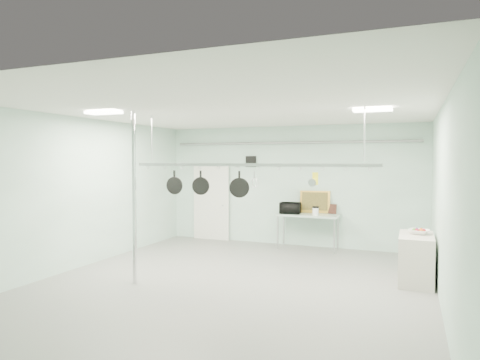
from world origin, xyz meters
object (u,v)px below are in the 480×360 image
at_px(side_cabinet, 416,259).
at_px(fruit_bowl, 419,232).
at_px(pot_rack, 248,163).
at_px(chrome_pole, 134,197).
at_px(microwave, 290,208).
at_px(coffee_canister, 316,212).
at_px(skillet_left, 174,182).
at_px(skillet_right, 239,184).
at_px(skillet_mid, 201,183).
at_px(prep_table, 308,217).

height_order(side_cabinet, fruit_bowl, fruit_bowl).
bearing_deg(pot_rack, chrome_pole, -154.65).
distance_m(microwave, coffee_canister, 0.69).
bearing_deg(coffee_canister, side_cabinet, -41.32).
xyz_separation_m(coffee_canister, skillet_left, (-2.20, -3.14, 0.85)).
height_order(fruit_bowl, skillet_left, skillet_left).
bearing_deg(pot_rack, skillet_right, 180.00).
xyz_separation_m(side_cabinet, microwave, (-3.00, 2.14, 0.60)).
bearing_deg(microwave, skillet_right, 84.26).
height_order(skillet_mid, skillet_right, same).
relative_size(fruit_bowl, skillet_right, 0.74).
distance_m(side_cabinet, coffee_canister, 3.14).
relative_size(pot_rack, coffee_canister, 25.93).
distance_m(chrome_pole, skillet_mid, 1.31).
distance_m(chrome_pole, skillet_right, 1.97).
bearing_deg(pot_rack, side_cabinet, 20.45).
height_order(side_cabinet, skillet_right, skillet_right).
xyz_separation_m(chrome_pole, side_cabinet, (4.85, 2.00, -1.15)).
xyz_separation_m(microwave, coffee_canister, (0.68, -0.10, -0.05)).
height_order(chrome_pole, microwave, chrome_pole).
xyz_separation_m(chrome_pole, coffee_canister, (2.53, 4.04, -0.60)).
bearing_deg(pot_rack, microwave, 90.89).
bearing_deg(fruit_bowl, skillet_mid, -163.55).
relative_size(pot_rack, fruit_bowl, 12.94).
bearing_deg(skillet_right, side_cabinet, 0.05).
bearing_deg(coffee_canister, skillet_mid, -117.17).
distance_m(side_cabinet, skillet_left, 4.86).
bearing_deg(skillet_right, pot_rack, -19.39).
distance_m(coffee_canister, fruit_bowl, 3.08).
distance_m(chrome_pole, side_cabinet, 5.37).
relative_size(skillet_mid, skillet_right, 0.96).
xyz_separation_m(pot_rack, skillet_right, (-0.17, 0.00, -0.40)).
xyz_separation_m(pot_rack, fruit_bowl, (2.99, 1.17, -1.28)).
bearing_deg(microwave, chrome_pole, 62.27).
distance_m(fruit_bowl, skillet_mid, 4.24).
bearing_deg(coffee_canister, skillet_left, -125.04).
distance_m(prep_table, pot_rack, 3.61).
bearing_deg(side_cabinet, chrome_pole, -157.59).
relative_size(side_cabinet, skillet_mid, 2.50).
bearing_deg(chrome_pole, skillet_right, 27.46).
distance_m(pot_rack, skillet_right, 0.43).
distance_m(skillet_left, skillet_right, 1.41).
bearing_deg(skillet_mid, side_cabinet, 4.29).
height_order(prep_table, skillet_right, skillet_right).
bearing_deg(pot_rack, prep_table, 83.09).
xyz_separation_m(prep_table, coffee_canister, (0.23, -0.16, 0.17)).
bearing_deg(pot_rack, fruit_bowl, 21.43).
bearing_deg(chrome_pole, prep_table, 61.29).
height_order(fruit_bowl, skillet_right, skillet_right).
relative_size(prep_table, skillet_mid, 3.33).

